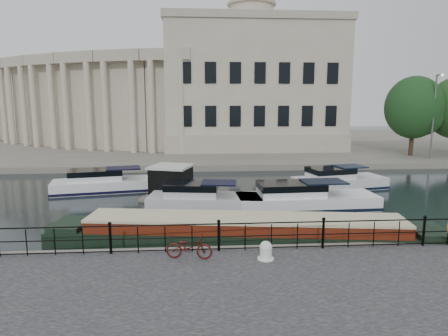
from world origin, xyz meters
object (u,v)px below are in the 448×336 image
at_px(narrowboat, 245,235).
at_px(harbour_hut, 171,184).
at_px(bicycle, 189,247).
at_px(mooring_bollard, 266,251).

relative_size(narrowboat, harbour_hut, 4.29).
bearing_deg(bicycle, mooring_bollard, -86.06).
height_order(bicycle, narrowboat, bicycle).
bearing_deg(narrowboat, harbour_hut, 120.86).
relative_size(mooring_bollard, harbour_hut, 0.17).
bearing_deg(harbour_hut, narrowboat, -48.59).
bearing_deg(narrowboat, bicycle, -121.82).
relative_size(bicycle, harbour_hut, 0.42).
bearing_deg(bicycle, harbour_hut, 15.78).
bearing_deg(harbour_hut, bicycle, -65.38).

